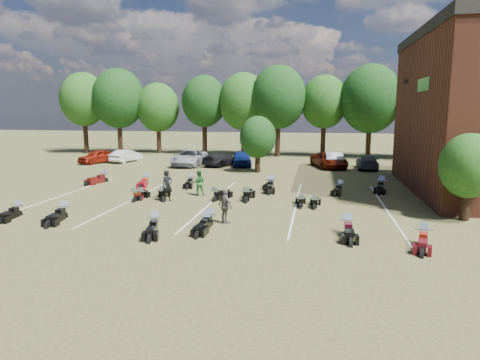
% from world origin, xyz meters
% --- Properties ---
extents(ground, '(160.00, 160.00, 0.00)m').
position_xyz_m(ground, '(0.00, 0.00, 0.00)').
color(ground, brown).
rests_on(ground, ground).
extents(car_0, '(3.17, 4.39, 1.39)m').
position_xyz_m(car_0, '(-19.13, 18.94, 0.69)').
color(car_0, maroon).
rests_on(car_0, ground).
extents(car_1, '(2.25, 4.21, 1.32)m').
position_xyz_m(car_1, '(-16.62, 20.32, 0.66)').
color(car_1, '#BAB9BE').
rests_on(car_1, ground).
extents(car_2, '(2.64, 5.66, 1.57)m').
position_xyz_m(car_2, '(-9.22, 18.79, 0.78)').
color(car_2, '#9B9EA4').
rests_on(car_2, ground).
extents(car_3, '(3.67, 5.01, 1.35)m').
position_xyz_m(car_3, '(-6.06, 19.20, 0.67)').
color(car_3, black).
rests_on(car_3, ground).
extents(car_4, '(2.65, 4.72, 1.52)m').
position_xyz_m(car_4, '(-4.12, 19.50, 0.76)').
color(car_4, navy).
rests_on(car_4, ground).
extents(car_5, '(1.71, 4.55, 1.48)m').
position_xyz_m(car_5, '(4.71, 20.26, 0.74)').
color(car_5, beige).
rests_on(car_5, ground).
extents(car_6, '(3.86, 5.68, 1.44)m').
position_xyz_m(car_6, '(4.27, 19.69, 0.72)').
color(car_6, '#5D1305').
rests_on(car_6, ground).
extents(car_7, '(1.98, 4.59, 1.32)m').
position_xyz_m(car_7, '(7.75, 19.33, 0.66)').
color(car_7, '#3D3D43').
rests_on(car_7, ground).
extents(person_black, '(0.79, 0.81, 1.88)m').
position_xyz_m(person_black, '(-5.72, 2.65, 0.94)').
color(person_black, black).
rests_on(person_black, ground).
extents(person_green, '(0.92, 0.79, 1.65)m').
position_xyz_m(person_green, '(-4.32, 4.67, 0.83)').
color(person_green, '#286B2D').
rests_on(person_green, ground).
extents(person_grey, '(1.02, 0.97, 1.71)m').
position_xyz_m(person_grey, '(-1.20, -1.73, 0.85)').
color(person_grey, '#5E5C51').
rests_on(person_grey, ground).
extents(motorcycle_0, '(0.89, 2.19, 1.19)m').
position_xyz_m(motorcycle_0, '(-12.11, -2.29, 0.00)').
color(motorcycle_0, black).
rests_on(motorcycle_0, ground).
extents(motorcycle_1, '(1.05, 2.40, 1.29)m').
position_xyz_m(motorcycle_1, '(-9.49, -2.30, 0.00)').
color(motorcycle_1, black).
rests_on(motorcycle_1, ground).
extents(motorcycle_2, '(1.22, 2.38, 1.27)m').
position_xyz_m(motorcycle_2, '(-4.08, -3.61, 0.00)').
color(motorcycle_2, black).
rests_on(motorcycle_2, ground).
extents(motorcycle_3, '(0.69, 2.05, 1.14)m').
position_xyz_m(motorcycle_3, '(-1.87, -2.80, 0.00)').
color(motorcycle_3, black).
rests_on(motorcycle_3, ground).
extents(motorcycle_4, '(0.81, 2.13, 1.17)m').
position_xyz_m(motorcycle_4, '(-1.82, -2.34, 0.00)').
color(motorcycle_4, black).
rests_on(motorcycle_4, ground).
extents(motorcycle_5, '(0.78, 2.34, 1.30)m').
position_xyz_m(motorcycle_5, '(4.54, -2.50, 0.00)').
color(motorcycle_5, black).
rests_on(motorcycle_5, ground).
extents(motorcycle_6, '(1.24, 2.35, 1.25)m').
position_xyz_m(motorcycle_6, '(7.53, -3.48, 0.00)').
color(motorcycle_6, '#4D0B13').
rests_on(motorcycle_6, ground).
extents(motorcycle_7, '(1.19, 2.09, 1.11)m').
position_xyz_m(motorcycle_7, '(-7.42, 2.60, 0.00)').
color(motorcycle_7, maroon).
rests_on(motorcycle_7, ground).
extents(motorcycle_8, '(0.76, 2.15, 1.18)m').
position_xyz_m(motorcycle_8, '(-7.60, 2.15, 0.00)').
color(motorcycle_8, black).
rests_on(motorcycle_8, ground).
extents(motorcycle_9, '(1.50, 2.57, 1.36)m').
position_xyz_m(motorcycle_9, '(-5.96, 2.56, 0.00)').
color(motorcycle_9, black).
rests_on(motorcycle_9, ground).
extents(motorcycle_10, '(1.34, 2.33, 1.24)m').
position_xyz_m(motorcycle_10, '(-2.86, 3.12, 0.00)').
color(motorcycle_10, black).
rests_on(motorcycle_10, ground).
extents(motorcycle_11, '(0.86, 2.47, 1.36)m').
position_xyz_m(motorcycle_11, '(-0.96, 3.15, 0.00)').
color(motorcycle_11, black).
rests_on(motorcycle_11, ground).
extents(motorcycle_12, '(0.73, 2.07, 1.14)m').
position_xyz_m(motorcycle_12, '(2.29, 2.22, 0.00)').
color(motorcycle_12, black).
rests_on(motorcycle_12, ground).
extents(motorcycle_13, '(0.74, 2.07, 1.14)m').
position_xyz_m(motorcycle_13, '(3.06, 2.07, 0.00)').
color(motorcycle_13, black).
rests_on(motorcycle_13, ground).
extents(motorcycle_14, '(1.41, 2.51, 1.33)m').
position_xyz_m(motorcycle_14, '(-12.80, 8.33, 0.00)').
color(motorcycle_14, '#4A0D0A').
rests_on(motorcycle_14, ground).
extents(motorcycle_15, '(0.99, 2.27, 1.23)m').
position_xyz_m(motorcycle_15, '(-9.17, 7.71, 0.00)').
color(motorcycle_15, maroon).
rests_on(motorcycle_15, ground).
extents(motorcycle_16, '(0.92, 2.21, 1.19)m').
position_xyz_m(motorcycle_16, '(-5.88, 8.15, 0.00)').
color(motorcycle_16, black).
rests_on(motorcycle_16, ground).
extents(motorcycle_17, '(0.96, 2.13, 1.14)m').
position_xyz_m(motorcycle_17, '(0.01, 8.62, 0.00)').
color(motorcycle_17, black).
rests_on(motorcycle_17, ground).
extents(motorcycle_18, '(0.89, 2.52, 1.39)m').
position_xyz_m(motorcycle_18, '(0.04, 7.57, 0.00)').
color(motorcycle_18, black).
rests_on(motorcycle_18, ground).
extents(motorcycle_19, '(1.17, 2.19, 1.16)m').
position_xyz_m(motorcycle_19, '(4.71, 7.32, 0.00)').
color(motorcycle_19, black).
rests_on(motorcycle_19, ground).
extents(motorcycle_20, '(1.26, 2.57, 1.37)m').
position_xyz_m(motorcycle_20, '(7.56, 8.76, 0.00)').
color(motorcycle_20, black).
rests_on(motorcycle_20, ground).
extents(tree_line, '(56.00, 6.00, 9.79)m').
position_xyz_m(tree_line, '(-1.00, 29.00, 6.31)').
color(tree_line, black).
rests_on(tree_line, ground).
extents(young_tree_near_building, '(2.80, 2.80, 4.16)m').
position_xyz_m(young_tree_near_building, '(10.50, 1.00, 2.75)').
color(young_tree_near_building, black).
rests_on(young_tree_near_building, ground).
extents(young_tree_midfield, '(3.20, 3.20, 4.70)m').
position_xyz_m(young_tree_midfield, '(-2.00, 15.50, 3.09)').
color(young_tree_midfield, black).
rests_on(young_tree_midfield, ground).
extents(parking_lines, '(20.10, 14.00, 0.01)m').
position_xyz_m(parking_lines, '(-3.00, 3.00, 0.01)').
color(parking_lines, silver).
rests_on(parking_lines, ground).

